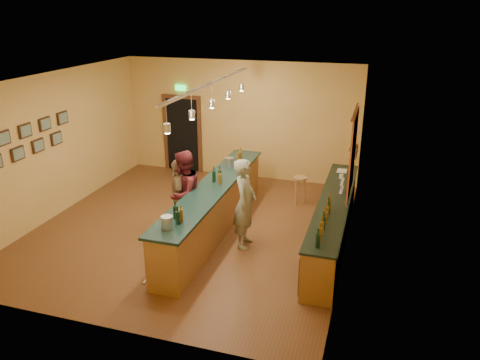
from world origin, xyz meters
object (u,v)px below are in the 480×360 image
(back_counter, at_px, (333,221))
(tasting_bar, at_px, (214,205))
(customer_b, at_px, (179,195))
(bar_stool, at_px, (300,183))
(bartender, at_px, (245,203))
(customer_a, at_px, (184,193))

(back_counter, bearing_deg, tasting_bar, -175.80)
(customer_b, height_order, bar_stool, customer_b)
(tasting_bar, relative_size, bartender, 2.81)
(bartender, height_order, customer_a, bartender)
(bartender, xyz_separation_m, bar_stool, (0.67, 2.39, -0.36))
(customer_b, bearing_deg, tasting_bar, 76.88)
(back_counter, relative_size, tasting_bar, 0.89)
(tasting_bar, relative_size, bar_stool, 7.38)
(bartender, bearing_deg, customer_a, 80.30)
(customer_b, relative_size, bar_stool, 2.27)
(back_counter, relative_size, customer_b, 2.89)
(tasting_bar, bearing_deg, back_counter, 4.20)
(tasting_bar, xyz_separation_m, customer_a, (-0.55, -0.27, 0.30))
(tasting_bar, height_order, customer_b, customer_b)
(bartender, distance_m, customer_b, 1.58)
(customer_a, relative_size, customer_b, 1.15)
(customer_b, distance_m, bar_stool, 3.04)
(tasting_bar, bearing_deg, customer_b, -172.80)
(bartender, distance_m, bar_stool, 2.51)
(bartender, relative_size, customer_a, 1.00)
(bar_stool, bearing_deg, customer_b, -136.85)
(back_counter, relative_size, customer_a, 2.51)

